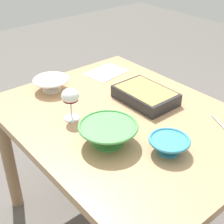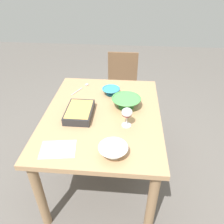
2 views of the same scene
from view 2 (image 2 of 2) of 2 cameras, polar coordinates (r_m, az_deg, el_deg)
ground_plane at (r=2.31m, az=-2.02°, el=-15.48°), size 8.00×8.00×0.00m
dining_table at (r=1.86m, az=-2.41°, el=-2.91°), size 1.21×0.94×0.74m
chair at (r=2.75m, az=2.58°, el=6.59°), size 0.42×0.38×0.87m
wine_glass at (r=1.60m, az=3.91°, el=-0.40°), size 0.08×0.08×0.15m
casserole_dish at (r=1.77m, az=-8.44°, el=0.09°), size 0.30×0.20×0.06m
mixing_bowl at (r=1.85m, az=3.71°, el=2.63°), size 0.25×0.25×0.09m
small_bowl at (r=2.03m, az=-0.26°, el=5.51°), size 0.16×0.16×0.07m
serving_bowl at (r=1.42m, az=0.30°, el=-9.79°), size 0.19×0.19×0.07m
serving_spoon at (r=2.18m, az=-7.42°, el=6.51°), size 0.24×0.13×0.01m
napkin at (r=1.52m, az=-13.81°, el=-9.35°), size 0.20×0.25×0.00m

